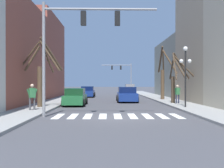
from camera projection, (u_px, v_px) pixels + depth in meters
name	position (u px, v px, depth m)	size (l,w,h in m)	color
ground_plane	(118.00, 117.00, 15.37)	(240.00, 240.00, 0.00)	#424247
sidewalk_left	(15.00, 116.00, 15.27)	(2.77, 90.00, 0.15)	gray
sidewalk_right	(220.00, 116.00, 15.47)	(2.77, 90.00, 0.15)	gray
building_row_left	(6.00, 51.00, 25.30)	(6.00, 31.97, 10.83)	beige
building_row_right	(219.00, 49.00, 25.91)	(6.00, 35.20, 12.91)	#BCB299
crosswalk_stripes	(118.00, 116.00, 15.89)	(7.65, 2.60, 0.01)	white
traffic_signal_near	(76.00, 34.00, 15.50)	(6.80, 0.28, 6.80)	gray
traffic_signal_far	(123.00, 71.00, 55.68)	(6.35, 0.28, 6.21)	gray
street_lamp_right_corner	(185.00, 64.00, 20.33)	(0.95, 0.36, 4.71)	black
car_parked_left_mid	(88.00, 92.00, 37.51)	(2.08, 4.53, 1.53)	navy
car_parked_right_far	(75.00, 97.00, 23.55)	(1.99, 4.37, 1.54)	#236B38
car_parked_left_near	(127.00, 95.00, 27.94)	(2.20, 4.67, 1.60)	navy
car_driving_toward_lane	(130.00, 89.00, 48.92)	(2.00, 4.62, 1.80)	silver
pedestrian_on_left_sidewalk	(32.00, 95.00, 18.07)	(0.68, 0.53, 1.80)	#4C4C51
pedestrian_waiting_at_curb	(177.00, 92.00, 23.88)	(0.68, 0.42, 1.69)	#282D47
street_tree_left_far	(41.00, 73.00, 20.66)	(3.43, 1.80, 5.52)	brown
street_tree_right_mid	(163.00, 76.00, 30.17)	(1.76, 2.99, 6.14)	brown
street_tree_right_near	(176.00, 78.00, 24.61)	(2.39, 3.18, 4.76)	#473828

